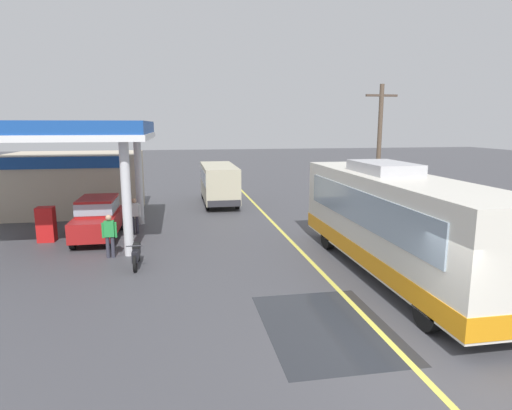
% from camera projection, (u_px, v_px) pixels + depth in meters
% --- Properties ---
extents(ground, '(120.00, 120.00, 0.00)m').
position_uv_depth(ground, '(252.00, 201.00, 28.54)').
color(ground, '#424247').
extents(lane_divider_stripe, '(0.16, 50.00, 0.01)m').
position_uv_depth(lane_divider_stripe, '(267.00, 216.00, 23.71)').
color(lane_divider_stripe, '#D8CC4C').
rests_on(lane_divider_stripe, ground).
extents(wet_puddle_patch, '(3.07, 4.30, 0.01)m').
position_uv_depth(wet_puddle_patch, '(327.00, 326.00, 10.77)').
color(wet_puddle_patch, '#26282D').
rests_on(wet_puddle_patch, ground).
extents(coach_bus_main, '(2.60, 11.04, 3.69)m').
position_uv_depth(coach_bus_main, '(395.00, 224.00, 14.24)').
color(coach_bus_main, silver).
rests_on(coach_bus_main, ground).
extents(gas_station_roadside, '(9.10, 11.95, 5.10)m').
position_uv_depth(gas_station_roadside, '(67.00, 171.00, 22.23)').
color(gas_station_roadside, '#194799').
rests_on(gas_station_roadside, ground).
extents(car_at_pump, '(1.70, 4.20, 1.82)m').
position_uv_depth(car_at_pump, '(98.00, 216.00, 18.94)').
color(car_at_pump, maroon).
rests_on(car_at_pump, ground).
extents(minibus_opposing_lane, '(2.04, 6.13, 2.44)m').
position_uv_depth(minibus_opposing_lane, '(219.00, 181.00, 27.29)').
color(minibus_opposing_lane, '#BFB799').
rests_on(minibus_opposing_lane, ground).
extents(motorcycle_parked_forecourt, '(0.55, 1.80, 0.92)m').
position_uv_depth(motorcycle_parked_forecourt, '(136.00, 254.00, 15.29)').
color(motorcycle_parked_forecourt, black).
rests_on(motorcycle_parked_forecourt, ground).
extents(pedestrian_near_pump, '(0.55, 0.22, 1.66)m').
position_uv_depth(pedestrian_near_pump, '(135.00, 214.00, 19.80)').
color(pedestrian_near_pump, '#33333F').
rests_on(pedestrian_near_pump, ground).
extents(pedestrian_by_shop, '(0.55, 0.22, 1.66)m').
position_uv_depth(pedestrian_by_shop, '(109.00, 234.00, 16.19)').
color(pedestrian_by_shop, '#33333F').
rests_on(pedestrian_by_shop, ground).
extents(utility_pole_roadside, '(1.80, 0.24, 7.10)m').
position_uv_depth(utility_pole_roadside, '(379.00, 147.00, 23.74)').
color(utility_pole_roadside, brown).
rests_on(utility_pole_roadside, ground).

